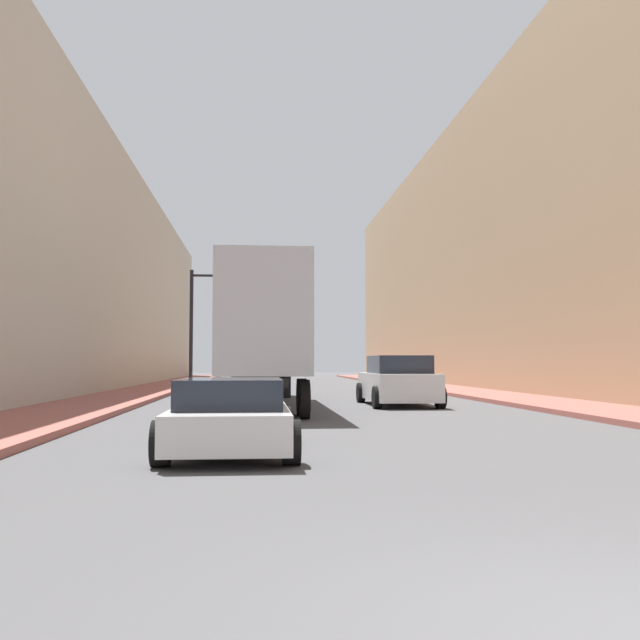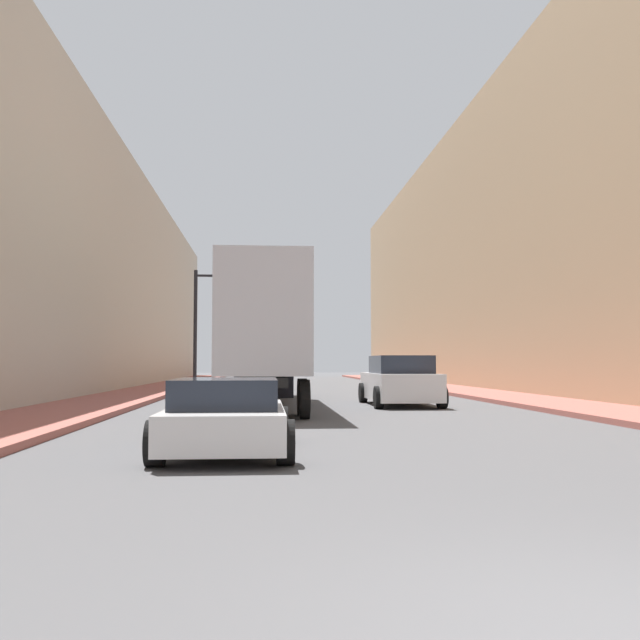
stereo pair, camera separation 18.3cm
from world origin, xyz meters
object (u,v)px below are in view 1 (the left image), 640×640
Objects in this scene: sedan_car at (231,416)px; suv_car at (398,382)px; semi_truck at (262,334)px; traffic_signal_gantry at (217,305)px.

suv_car reaches higher than sedan_car.
semi_truck is at bearing 87.48° from sedan_car.
traffic_signal_gantry is (-2.39, 15.06, 2.21)m from semi_truck.
semi_truck is 12.76m from sedan_car.
sedan_car is 0.65× the size of traffic_signal_gantry.
traffic_signal_gantry reaches higher than semi_truck.
traffic_signal_gantry is at bearing 114.16° from suv_car.
sedan_car is (-0.56, -12.62, -1.81)m from semi_truck.
traffic_signal_gantry is (-6.94, 15.48, 3.80)m from suv_car.
sedan_car is 0.87× the size of suv_car.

